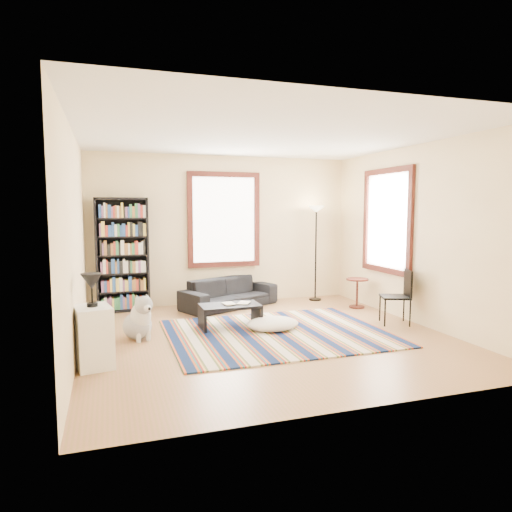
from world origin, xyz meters
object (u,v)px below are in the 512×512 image
object	(u,v)px
coffee_table	(230,316)
dog	(137,317)
folding_chair	(395,297)
white_cabinet	(94,337)
floor_lamp	(316,254)
side_table	(357,293)
bookshelf	(122,255)
sofa	(229,293)
floor_cushion	(273,324)

from	to	relation	value
coffee_table	dog	xyz separation A→B (m)	(-1.38, -0.17, 0.13)
folding_chair	white_cabinet	xyz separation A→B (m)	(-4.45, -0.62, -0.08)
folding_chair	dog	bearing A→B (deg)	-164.72
floor_lamp	side_table	world-z (taller)	floor_lamp
coffee_table	floor_lamp	xyz separation A→B (m)	(2.15, 1.54, 0.75)
bookshelf	dog	distance (m)	2.00
bookshelf	folding_chair	distance (m)	4.66
coffee_table	folding_chair	xyz separation A→B (m)	(2.53, -0.56, 0.25)
bookshelf	folding_chair	world-z (taller)	bookshelf
sofa	white_cabinet	distance (m)	3.47
floor_lamp	dog	distance (m)	3.97
sofa	coffee_table	size ratio (longest dim) A/B	2.02
sofa	coffee_table	xyz separation A→B (m)	(-0.36, -1.44, -0.09)
floor_cushion	floor_lamp	size ratio (longest dim) A/B	0.43
sofa	floor_lamp	size ratio (longest dim) A/B	0.98
folding_chair	dog	distance (m)	3.93
dog	side_table	bearing A→B (deg)	-9.64
floor_lamp	white_cabinet	bearing A→B (deg)	-146.31
side_table	white_cabinet	distance (m)	4.86
coffee_table	dog	world-z (taller)	dog
bookshelf	folding_chair	size ratio (longest dim) A/B	2.33
side_table	bookshelf	bearing A→B (deg)	165.67
sofa	floor_cushion	size ratio (longest dim) A/B	2.29
coffee_table	floor_lamp	size ratio (longest dim) A/B	0.48
floor_lamp	white_cabinet	world-z (taller)	floor_lamp
bookshelf	dog	bearing A→B (deg)	-86.33
coffee_table	white_cabinet	distance (m)	2.26
sofa	bookshelf	distance (m)	2.02
floor_cushion	coffee_table	bearing A→B (deg)	149.33
white_cabinet	sofa	bearing A→B (deg)	37.99
bookshelf	side_table	xyz separation A→B (m)	(4.08, -1.04, -0.73)
bookshelf	floor_cushion	xyz separation A→B (m)	(2.07, -2.04, -0.90)
bookshelf	folding_chair	xyz separation A→B (m)	(4.03, -2.27, -0.57)
bookshelf	coffee_table	xyz separation A→B (m)	(1.50, -1.71, -0.82)
sofa	white_cabinet	world-z (taller)	white_cabinet
coffee_table	dog	distance (m)	1.40
folding_chair	dog	size ratio (longest dim) A/B	1.37
floor_cushion	side_table	world-z (taller)	side_table
floor_cushion	dog	distance (m)	1.97
sofa	coffee_table	bearing A→B (deg)	-128.54
sofa	folding_chair	bearing A→B (deg)	-67.14
sofa	bookshelf	bearing A→B (deg)	147.29
bookshelf	floor_cushion	bearing A→B (deg)	-44.66
coffee_table	folding_chair	size ratio (longest dim) A/B	1.05
folding_chair	side_table	bearing A→B (deg)	108.68
floor_lamp	folding_chair	xyz separation A→B (m)	(0.38, -2.10, -0.50)
sofa	bookshelf	size ratio (longest dim) A/B	0.91
sofa	floor_lamp	world-z (taller)	floor_lamp
side_table	dog	xyz separation A→B (m)	(-3.96, -0.84, 0.04)
floor_cushion	sofa	bearing A→B (deg)	96.68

